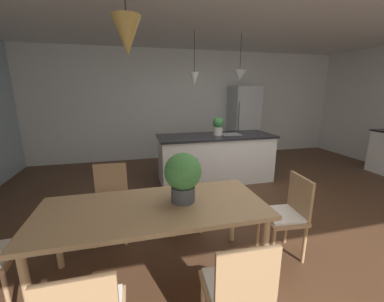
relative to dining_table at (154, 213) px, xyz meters
name	(u,v)px	position (x,y,z in m)	size (l,w,h in m)	color
ground_plane	(248,212)	(1.44, 0.93, -0.68)	(10.00, 8.40, 0.04)	#4C301E
ceiling_slab	(262,0)	(1.44, 0.93, 2.10)	(10.00, 8.40, 0.12)	silver
wall_back_kitchen	(193,105)	(1.44, 4.19, 0.69)	(10.00, 0.12, 2.70)	silver
dining_table	(154,213)	(0.00, 0.00, 0.00)	(1.99, 0.85, 0.72)	tan
chair_far_left	(110,199)	(-0.44, 0.80, -0.18)	(0.43, 0.43, 0.87)	#A87F56
chair_far_right	(185,191)	(0.45, 0.80, -0.18)	(0.43, 0.43, 0.87)	#A87F56
chair_kitchen_end	(287,213)	(1.36, 0.00, -0.18)	(0.43, 0.43, 0.87)	#A87F56
chair_near_right	(237,291)	(0.44, -0.80, -0.18)	(0.42, 0.42, 0.87)	#A87F56
kitchen_island	(215,158)	(1.38, 2.25, -0.20)	(2.19, 0.82, 0.91)	white
refrigerator	(243,122)	(2.70, 3.79, 0.26)	(0.68, 0.67, 1.83)	#B2B5B7
pendant_over_table	(127,36)	(-0.14, 0.03, 1.45)	(0.22, 0.22, 0.74)	black
pendant_over_island_main	(194,79)	(0.96, 2.25, 1.26)	(0.17, 0.17, 0.89)	black
pendant_over_island_aux	(240,75)	(1.81, 2.25, 1.33)	(0.25, 0.25, 0.80)	black
potted_plant_on_island	(218,126)	(1.42, 2.25, 0.42)	(0.20, 0.20, 0.34)	beige
potted_plant_on_table	(183,175)	(0.27, 0.04, 0.32)	(0.34, 0.34, 0.46)	#4C4C51
vase_on_dining_table	(184,189)	(0.28, 0.04, 0.18)	(0.10, 0.10, 0.24)	#994C51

